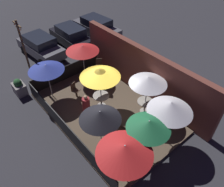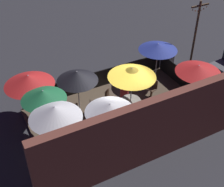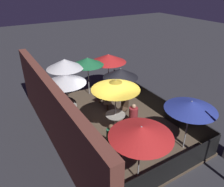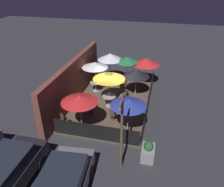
{
  "view_description": "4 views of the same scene",
  "coord_description": "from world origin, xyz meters",
  "px_view_note": "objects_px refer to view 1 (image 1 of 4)",
  "views": [
    {
      "loc": [
        6.77,
        -5.19,
        8.86
      ],
      "look_at": [
        0.16,
        0.37,
        1.32
      ],
      "focal_mm": 35.0,
      "sensor_mm": 36.0,
      "label": 1
    },
    {
      "loc": [
        5.52,
        9.62,
        9.65
      ],
      "look_at": [
        0.18,
        -0.47,
        1.11
      ],
      "focal_mm": 50.0,
      "sensor_mm": 36.0,
      "label": 2
    },
    {
      "loc": [
        -7.55,
        4.54,
        6.33
      ],
      "look_at": [
        0.54,
        -0.32,
        1.39
      ],
      "focal_mm": 35.0,
      "sensor_mm": 36.0,
      "label": 3
    },
    {
      "loc": [
        -12.86,
        -3.11,
        8.19
      ],
      "look_at": [
        -0.87,
        -0.18,
        1.34
      ],
      "focal_mm": 35.0,
      "sensor_mm": 36.0,
      "label": 4
    }
  ],
  "objects_px": {
    "patio_umbrella_5": "(125,149)",
    "patio_chair_4": "(113,121)",
    "dining_table_1": "(145,103)",
    "light_post": "(24,49)",
    "parked_car_1": "(71,36)",
    "patio_umbrella_3": "(46,68)",
    "patio_umbrella_2": "(82,48)",
    "patron_1": "(86,105)",
    "patio_chair_0": "(124,130)",
    "patio_chair_3": "(95,113)",
    "patio_umbrella_1": "(148,80)",
    "dining_table_0": "(101,98)",
    "patron_0": "(101,82)",
    "patio_umbrella_7": "(100,115)",
    "patio_chair_2": "(99,65)",
    "parked_car_2": "(97,27)",
    "patio_chair_1": "(75,89)",
    "parked_car_0": "(41,46)",
    "patio_umbrella_4": "(149,124)",
    "planter_box": "(19,87)",
    "patio_umbrella_0": "(100,73)",
    "patio_umbrella_6": "(170,107)"
  },
  "relations": [
    {
      "from": "patio_umbrella_2",
      "to": "patron_1",
      "type": "height_order",
      "value": "patio_umbrella_2"
    },
    {
      "from": "dining_table_1",
      "to": "patio_chair_0",
      "type": "relative_size",
      "value": 0.9
    },
    {
      "from": "patio_umbrella_5",
      "to": "parked_car_2",
      "type": "bearing_deg",
      "value": 147.63
    },
    {
      "from": "patio_umbrella_3",
      "to": "planter_box",
      "type": "bearing_deg",
      "value": -140.06
    },
    {
      "from": "patio_umbrella_7",
      "to": "planter_box",
      "type": "relative_size",
      "value": 1.93
    },
    {
      "from": "patio_chair_3",
      "to": "patron_1",
      "type": "height_order",
      "value": "patron_1"
    },
    {
      "from": "parked_car_1",
      "to": "patio_chair_4",
      "type": "bearing_deg",
      "value": -19.82
    },
    {
      "from": "patio_umbrella_3",
      "to": "patio_chair_1",
      "type": "height_order",
      "value": "patio_umbrella_3"
    },
    {
      "from": "patio_umbrella_4",
      "to": "dining_table_0",
      "type": "relative_size",
      "value": 2.53
    },
    {
      "from": "patio_chair_0",
      "to": "patio_chair_2",
      "type": "distance_m",
      "value": 5.9
    },
    {
      "from": "dining_table_0",
      "to": "parked_car_0",
      "type": "distance_m",
      "value": 7.33
    },
    {
      "from": "patio_umbrella_7",
      "to": "parked_car_0",
      "type": "relative_size",
      "value": 0.48
    },
    {
      "from": "patio_umbrella_2",
      "to": "dining_table_1",
      "type": "bearing_deg",
      "value": 7.81
    },
    {
      "from": "patio_umbrella_2",
      "to": "patio_chair_3",
      "type": "distance_m",
      "value": 4.29
    },
    {
      "from": "dining_table_0",
      "to": "patio_chair_0",
      "type": "relative_size",
      "value": 0.94
    },
    {
      "from": "patio_umbrella_1",
      "to": "patio_umbrella_2",
      "type": "relative_size",
      "value": 1.04
    },
    {
      "from": "patio_chair_4",
      "to": "patio_umbrella_3",
      "type": "bearing_deg",
      "value": 33.36
    },
    {
      "from": "patio_umbrella_4",
      "to": "parked_car_1",
      "type": "height_order",
      "value": "patio_umbrella_4"
    },
    {
      "from": "patio_umbrella_2",
      "to": "patio_umbrella_5",
      "type": "xyz_separation_m",
      "value": [
        6.91,
        -2.85,
        -0.12
      ]
    },
    {
      "from": "patio_chair_2",
      "to": "parked_car_2",
      "type": "distance_m",
      "value": 5.5
    },
    {
      "from": "patio_umbrella_5",
      "to": "patio_umbrella_2",
      "type": "bearing_deg",
      "value": 157.56
    },
    {
      "from": "parked_car_0",
      "to": "patron_1",
      "type": "bearing_deg",
      "value": -12.78
    },
    {
      "from": "patio_umbrella_4",
      "to": "patio_umbrella_5",
      "type": "bearing_deg",
      "value": -82.81
    },
    {
      "from": "patio_chair_2",
      "to": "patio_umbrella_0",
      "type": "bearing_deg",
      "value": 0.0
    },
    {
      "from": "patio_chair_0",
      "to": "patio_chair_4",
      "type": "bearing_deg",
      "value": 70.82
    },
    {
      "from": "patio_umbrella_0",
      "to": "patio_chair_1",
      "type": "height_order",
      "value": "patio_umbrella_0"
    },
    {
      "from": "patio_umbrella_5",
      "to": "patio_chair_0",
      "type": "relative_size",
      "value": 2.3
    },
    {
      "from": "dining_table_1",
      "to": "patio_umbrella_2",
      "type": "bearing_deg",
      "value": -172.19
    },
    {
      "from": "light_post",
      "to": "parked_car_0",
      "type": "height_order",
      "value": "light_post"
    },
    {
      "from": "dining_table_0",
      "to": "patio_chair_0",
      "type": "distance_m",
      "value": 2.54
    },
    {
      "from": "patio_umbrella_3",
      "to": "patio_chair_1",
      "type": "xyz_separation_m",
      "value": [
        0.91,
        1.08,
        -1.54
      ]
    },
    {
      "from": "patio_umbrella_1",
      "to": "parked_car_0",
      "type": "distance_m",
      "value": 9.44
    },
    {
      "from": "patio_umbrella_2",
      "to": "parked_car_2",
      "type": "xyz_separation_m",
      "value": [
        -4.37,
        4.3,
        -1.36
      ]
    },
    {
      "from": "patio_umbrella_5",
      "to": "parked_car_2",
      "type": "height_order",
      "value": "patio_umbrella_5"
    },
    {
      "from": "patio_umbrella_3",
      "to": "dining_table_1",
      "type": "bearing_deg",
      "value": 36.47
    },
    {
      "from": "dining_table_1",
      "to": "light_post",
      "type": "xyz_separation_m",
      "value": [
        -6.93,
        -3.42,
        1.55
      ]
    },
    {
      "from": "parked_car_2",
      "to": "patio_umbrella_4",
      "type": "bearing_deg",
      "value": -31.5
    },
    {
      "from": "patio_umbrella_2",
      "to": "light_post",
      "type": "bearing_deg",
      "value": -127.56
    },
    {
      "from": "patio_umbrella_1",
      "to": "light_post",
      "type": "xyz_separation_m",
      "value": [
        -6.93,
        -3.42,
        -0.02
      ]
    },
    {
      "from": "patio_chair_4",
      "to": "patio_chair_3",
      "type": "bearing_deg",
      "value": 38.17
    },
    {
      "from": "planter_box",
      "to": "patio_umbrella_6",
      "type": "bearing_deg",
      "value": 26.36
    },
    {
      "from": "patio_umbrella_2",
      "to": "patio_chair_4",
      "type": "height_order",
      "value": "patio_umbrella_2"
    },
    {
      "from": "patio_chair_4",
      "to": "patio_chair_1",
      "type": "bearing_deg",
      "value": 19.76
    },
    {
      "from": "patio_umbrella_5",
      "to": "patio_chair_4",
      "type": "distance_m",
      "value": 3.11
    },
    {
      "from": "light_post",
      "to": "patio_umbrella_7",
      "type": "bearing_deg",
      "value": 2.85
    },
    {
      "from": "planter_box",
      "to": "patio_chair_4",
      "type": "bearing_deg",
      "value": 23.61
    },
    {
      "from": "dining_table_1",
      "to": "patio_umbrella_7",
      "type": "bearing_deg",
      "value": -88.85
    },
    {
      "from": "patron_0",
      "to": "dining_table_0",
      "type": "bearing_deg",
      "value": -135.16
    },
    {
      "from": "patio_chair_3",
      "to": "patio_umbrella_1",
      "type": "bearing_deg",
      "value": -61.98
    },
    {
      "from": "dining_table_0",
      "to": "patron_0",
      "type": "distance_m",
      "value": 1.47
    }
  ]
}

